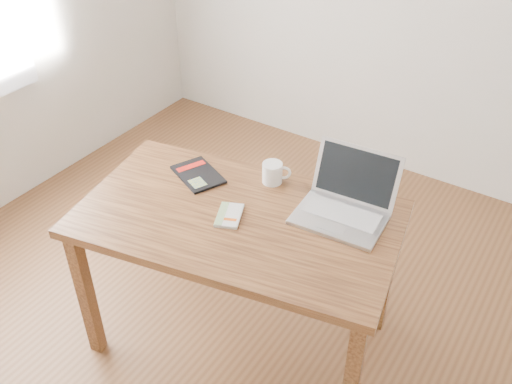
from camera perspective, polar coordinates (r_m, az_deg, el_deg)
The scene contains 6 objects.
room at distance 1.83m, azimuth -3.15°, elevation 8.58°, with size 4.04×4.04×2.70m.
desk at distance 2.39m, azimuth -1.80°, elevation -3.99°, with size 1.43×0.98×0.75m.
white_guidebook at distance 2.32m, azimuth -2.71°, elevation -2.35°, with size 0.15×0.18×0.01m.
black_guidebook at distance 2.57m, azimuth -5.82°, elevation 1.76°, with size 0.29×0.25×0.01m.
laptop at distance 2.34m, azimuth 8.93°, elevation -1.05°, with size 0.38×0.35×0.24m.
coffee_mug at distance 2.49m, azimuth 1.72°, elevation 1.97°, with size 0.12×0.09×0.10m.
Camera 1 is at (0.90, -1.30, 2.20)m, focal length 40.00 mm.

